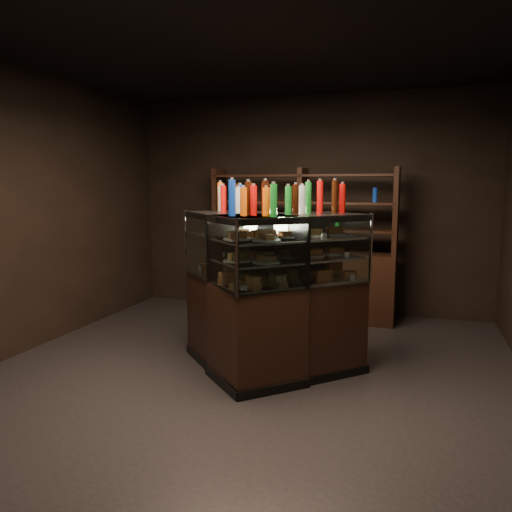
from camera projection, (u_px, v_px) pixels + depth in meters
The scene contains 7 objects.
ground at pixel (254, 368), 4.87m from camera, with size 5.00×5.00×0.00m, color black.
room_shell at pixel (254, 167), 4.60m from camera, with size 5.02×5.02×3.01m.
display_case at pixel (264, 320), 4.74m from camera, with size 1.93×1.50×1.52m.
food_display at pixel (265, 251), 4.64m from camera, with size 1.49×1.03×0.47m.
bottles_top at pixel (265, 198), 4.58m from camera, with size 1.31×0.89×0.30m.
potted_conifer at pixel (319, 309), 5.47m from camera, with size 0.35×0.35×0.75m.
back_shelving at pixel (302, 273), 6.72m from camera, with size 2.47×0.49×2.00m.
Camera 1 is at (1.43, -4.45, 1.77)m, focal length 35.00 mm.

